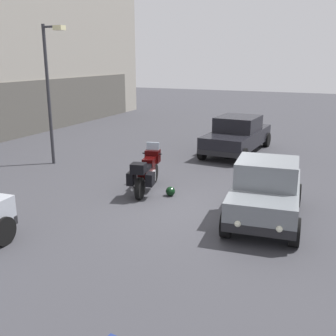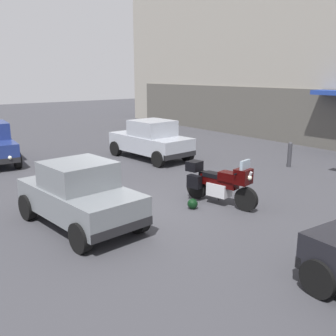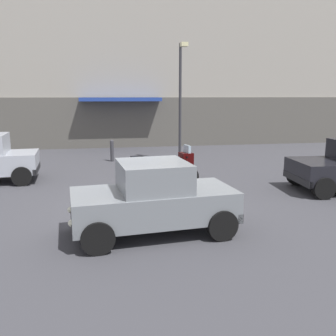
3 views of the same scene
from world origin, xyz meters
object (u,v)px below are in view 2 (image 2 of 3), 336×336
at_px(helmet, 193,204).
at_px(car_hatchback_near, 151,140).
at_px(bollard_curbside, 290,154).
at_px(car_compact_side, 79,195).
at_px(motorcycle, 219,182).

distance_m(helmet, car_hatchback_near, 6.51).
bearing_deg(helmet, car_hatchback_near, 154.98).
distance_m(car_hatchback_near, bollard_curbside, 5.65).
height_order(helmet, car_compact_side, car_compact_side).
bearing_deg(car_hatchback_near, helmet, 150.57).
relative_size(helmet, car_hatchback_near, 0.07).
height_order(helmet, car_hatchback_near, car_hatchback_near).
distance_m(helmet, car_compact_side, 3.04).
xyz_separation_m(motorcycle, car_hatchback_near, (-6.00, 1.89, 0.19)).
bearing_deg(car_compact_side, bollard_curbside, -91.61).
relative_size(car_compact_side, bollard_curbside, 3.66).
bearing_deg(motorcycle, car_hatchback_near, 151.10).
bearing_deg(car_hatchback_near, bollard_curbside, -147.40).
relative_size(helmet, bollard_curbside, 0.29).
bearing_deg(car_compact_side, car_hatchback_near, -53.19).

